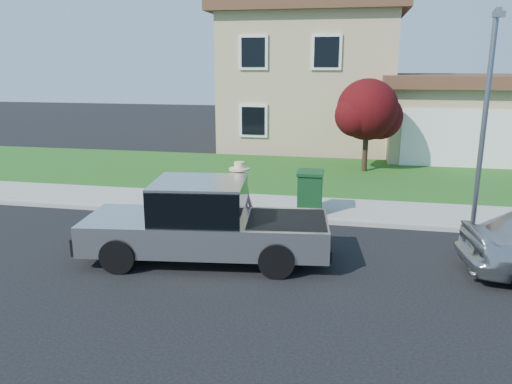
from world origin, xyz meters
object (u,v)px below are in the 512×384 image
at_px(trash_bin, 310,191).
at_px(street_lamp, 486,112).
at_px(ornamental_tree, 368,113).
at_px(woman, 240,205).
at_px(pickup_truck, 205,224).

height_order(trash_bin, street_lamp, street_lamp).
bearing_deg(trash_bin, ornamental_tree, 74.02).
height_order(woman, ornamental_tree, ornamental_tree).
bearing_deg(woman, trash_bin, -115.18).
distance_m(woman, trash_bin, 2.72).
height_order(pickup_truck, street_lamp, street_lamp).
bearing_deg(pickup_truck, street_lamp, 18.17).
xyz_separation_m(pickup_truck, ornamental_tree, (3.48, 9.62, 1.53)).
distance_m(ornamental_tree, street_lamp, 7.28).
bearing_deg(ornamental_tree, trash_bin, -104.40).
xyz_separation_m(woman, street_lamp, (5.53, 1.62, 2.10)).
xyz_separation_m(ornamental_tree, trash_bin, (-1.57, -6.11, -1.60)).
relative_size(pickup_truck, woman, 2.82).
xyz_separation_m(trash_bin, street_lamp, (4.09, -0.68, 2.28)).
height_order(ornamental_tree, trash_bin, ornamental_tree).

